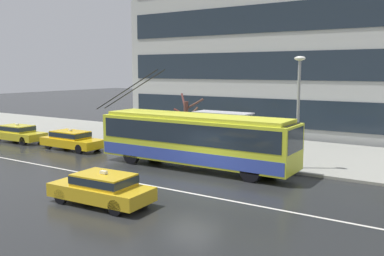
{
  "coord_description": "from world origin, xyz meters",
  "views": [
    {
      "loc": [
        10.6,
        -16.29,
        5.38
      ],
      "look_at": [
        -2.29,
        3.57,
        2.13
      ],
      "focal_mm": 39.46,
      "sensor_mm": 36.0,
      "label": 1
    }
  ],
  "objects": [
    {
      "name": "bus_shelter",
      "position": [
        -1.97,
        6.8,
        2.08
      ],
      "size": [
        3.68,
        1.51,
        2.66
      ],
      "color": "gray",
      "rests_on": "sidewalk_slab"
    },
    {
      "name": "taxi_far_behind",
      "position": [
        -17.57,
        2.98,
        0.7
      ],
      "size": [
        4.55,
        1.91,
        1.39
      ],
      "color": "yellow",
      "rests_on": "ground_plane"
    },
    {
      "name": "pedestrian_at_shelter",
      "position": [
        -3.61,
        6.66,
        1.69
      ],
      "size": [
        1.23,
        1.23,
        1.93
      ],
      "color": "#4F5150",
      "rests_on": "sidewalk_slab"
    },
    {
      "name": "street_tree_bare",
      "position": [
        -5.75,
        8.21,
        1.97
      ],
      "size": [
        2.13,
        1.78,
        3.62
      ],
      "color": "brown",
      "rests_on": "sidewalk_slab"
    },
    {
      "name": "taxi_oncoming_near",
      "position": [
        -1.43,
        -4.41,
        0.7
      ],
      "size": [
        4.4,
        2.02,
        1.39
      ],
      "color": "gold",
      "rests_on": "ground_plane"
    },
    {
      "name": "pedestrian_approaching_curb",
      "position": [
        -6.0,
        5.24,
        1.66
      ],
      "size": [
        1.19,
        1.19,
        1.95
      ],
      "color": "#20272F",
      "rests_on": "sidewalk_slab"
    },
    {
      "name": "ground_plane",
      "position": [
        0.0,
        0.0,
        0.0
      ],
      "size": [
        160.0,
        160.0,
        0.0
      ],
      "primitive_type": "plane",
      "color": "#232526"
    },
    {
      "name": "lane_centre_line",
      "position": [
        0.0,
        -1.2,
        0.0
      ],
      "size": [
        72.0,
        0.14,
        0.01
      ],
      "primitive_type": "cube",
      "color": "silver",
      "rests_on": "ground_plane"
    },
    {
      "name": "taxi_queued_behind_bus",
      "position": [
        -11.78,
        3.07,
        0.7
      ],
      "size": [
        4.67,
        1.78,
        1.39
      ],
      "color": "yellow",
      "rests_on": "ground_plane"
    },
    {
      "name": "street_lamp",
      "position": [
        3.18,
        5.51,
        3.72
      ],
      "size": [
        0.6,
        0.32,
        5.98
      ],
      "color": "gray",
      "rests_on": "sidewalk_slab"
    },
    {
      "name": "sidewalk_slab",
      "position": [
        0.0,
        9.62,
        0.07
      ],
      "size": [
        80.0,
        10.0,
        0.14
      ],
      "primitive_type": "cube",
      "color": "gray",
      "rests_on": "ground_plane"
    },
    {
      "name": "trolleybus",
      "position": [
        -1.73,
        3.02,
        1.63
      ],
      "size": [
        12.81,
        2.59,
        5.44
      ],
      "color": "yellow",
      "rests_on": "ground_plane"
    }
  ]
}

